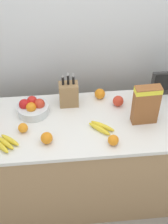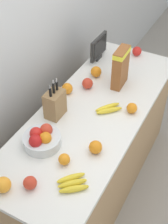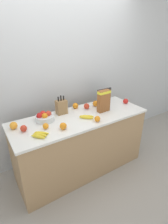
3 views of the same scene
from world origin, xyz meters
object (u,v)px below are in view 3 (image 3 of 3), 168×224
(orange_front_center, at_px, (96,103))
(orange_mid_right, at_px, (46,126))
(banana_bunch_left, at_px, (87,117))
(apple_rear, at_px, (24,128))
(small_monitor, at_px, (104,94))
(apple_rightmost, at_px, (87,106))
(orange_by_cereal, at_px, (75,106))
(apple_near_bananas, at_px, (126,101))
(banana_bunch_right, at_px, (40,135))
(fruit_bowl, at_px, (44,117))
(orange_near_bowl, at_px, (97,119))
(orange_front_left, at_px, (14,126))
(orange_mid_left, at_px, (63,126))
(cereal_box, at_px, (104,100))
(knife_block, at_px, (61,107))

(orange_front_center, bearing_deg, orange_mid_right, -165.24)
(banana_bunch_left, bearing_deg, apple_rear, 172.08)
(small_monitor, height_order, banana_bunch_left, small_monitor)
(banana_bunch_left, bearing_deg, apple_rightmost, 56.47)
(apple_rightmost, height_order, orange_by_cereal, same)
(apple_near_bananas, bearing_deg, apple_rightmost, 165.63)
(banana_bunch_right, bearing_deg, fruit_bowl, 60.90)
(orange_near_bowl, bearing_deg, apple_near_bananas, 18.31)
(banana_bunch_left, xyz_separation_m, orange_front_center, (0.34, 0.26, 0.03))
(small_monitor, relative_size, orange_front_left, 2.97)
(orange_by_cereal, bearing_deg, orange_front_center, -17.04)
(apple_rightmost, relative_size, orange_by_cereal, 1.00)
(apple_rear, height_order, orange_mid_left, orange_mid_left)
(orange_mid_right, height_order, orange_near_bowl, orange_near_bowl)
(apple_rear, bearing_deg, fruit_bowl, 22.27)
(banana_bunch_left, bearing_deg, apple_near_bananas, 6.63)
(cereal_box, distance_m, banana_bunch_right, 1.00)
(knife_block, distance_m, orange_mid_left, 0.43)
(small_monitor, distance_m, apple_near_bananas, 0.35)
(fruit_bowl, height_order, orange_mid_right, fruit_bowl)
(fruit_bowl, xyz_separation_m, orange_near_bowl, (0.55, -0.38, -0.01))
(knife_block, distance_m, cereal_box, 0.59)
(banana_bunch_right, height_order, orange_by_cereal, orange_by_cereal)
(knife_block, xyz_separation_m, banana_bunch_right, (-0.45, -0.39, -0.08))
(orange_by_cereal, bearing_deg, banana_bunch_right, -147.67)
(small_monitor, height_order, fruit_bowl, small_monitor)
(apple_rightmost, height_order, orange_mid_right, apple_rightmost)
(orange_front_center, xyz_separation_m, orange_mid_left, (-0.72, -0.35, -0.00))
(banana_bunch_right, xyz_separation_m, orange_mid_right, (0.11, 0.12, 0.02))
(cereal_box, xyz_separation_m, orange_by_cereal, (-0.28, 0.30, -0.12))
(banana_bunch_right, distance_m, orange_mid_left, 0.28)
(cereal_box, height_order, orange_mid_left, cereal_box)
(orange_mid_right, relative_size, orange_front_left, 0.79)
(banana_bunch_left, bearing_deg, cereal_box, 9.97)
(banana_bunch_left, bearing_deg, banana_bunch_right, -172.42)
(cereal_box, height_order, orange_front_center, cereal_box)
(cereal_box, relative_size, orange_by_cereal, 3.66)
(knife_block, height_order, orange_by_cereal, knife_block)
(orange_front_center, bearing_deg, banana_bunch_right, -160.58)
(apple_rear, height_order, apple_near_bananas, apple_near_bananas)
(orange_mid_left, bearing_deg, small_monitor, 25.14)
(fruit_bowl, bearing_deg, orange_front_left, -179.45)
(fruit_bowl, bearing_deg, banana_bunch_right, -119.10)
(banana_bunch_left, distance_m, apple_rightmost, 0.30)
(banana_bunch_left, distance_m, orange_mid_right, 0.55)
(knife_block, distance_m, orange_by_cereal, 0.26)
(banana_bunch_right, relative_size, apple_rightmost, 2.37)
(banana_bunch_right, distance_m, orange_near_bowl, 0.72)
(cereal_box, relative_size, apple_rightmost, 3.68)
(orange_front_center, bearing_deg, orange_front_left, -178.14)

